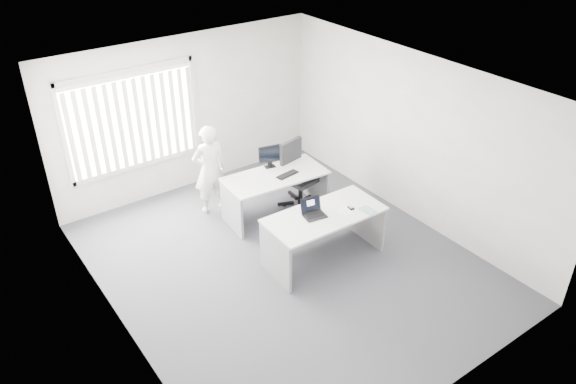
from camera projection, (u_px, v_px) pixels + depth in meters
ground at (286, 262)px, 8.52m from camera, size 6.00×6.00×0.00m
wall_back at (187, 114)px, 9.89m from camera, size 5.00×0.02×2.80m
wall_front at (457, 301)px, 5.71m from camera, size 5.00×0.02×2.80m
wall_left at (112, 244)px, 6.55m from camera, size 0.02×6.00×2.80m
wall_right at (411, 137)px, 9.06m from camera, size 0.02×6.00×2.80m
ceiling at (285, 86)px, 7.08m from camera, size 5.00×6.00×0.02m
window at (133, 120)px, 9.29m from camera, size 2.32×0.06×1.76m
blinds at (134, 123)px, 9.26m from camera, size 2.20×0.10×1.50m
desk_near at (324, 227)px, 8.30m from camera, size 1.80×0.88×0.81m
desk_far at (275, 186)px, 9.38m from camera, size 1.75×0.92×0.78m
office_chair at (298, 185)px, 9.80m from camera, size 0.79×0.79×1.17m
person at (210, 170)px, 9.38m from camera, size 0.64×0.47×1.60m
laptop at (315, 209)px, 8.06m from camera, size 0.36×0.33×0.25m
paper_sheet at (348, 210)px, 8.28m from camera, size 0.31×0.23×0.00m
mouse at (351, 207)px, 8.30m from camera, size 0.08×0.11×0.04m
booklet at (368, 210)px, 8.26m from camera, size 0.18×0.24×0.01m
keyboard at (287, 175)px, 9.26m from camera, size 0.42×0.19×0.02m
monitor at (270, 156)px, 9.41m from camera, size 0.41×0.20×0.40m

